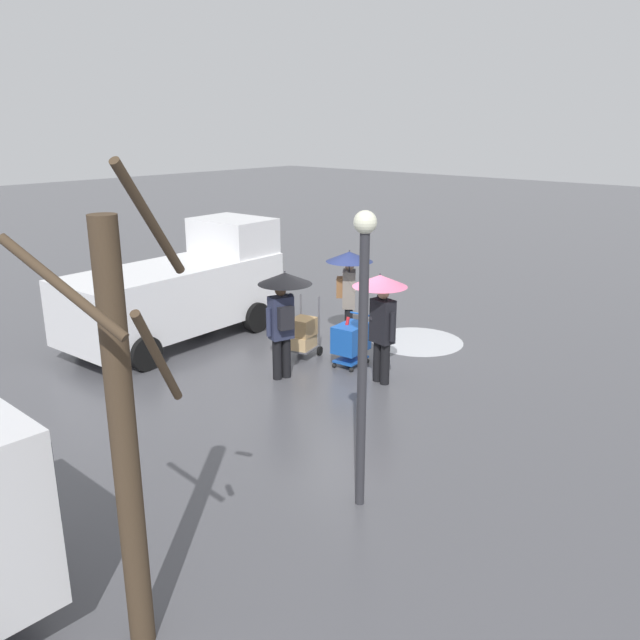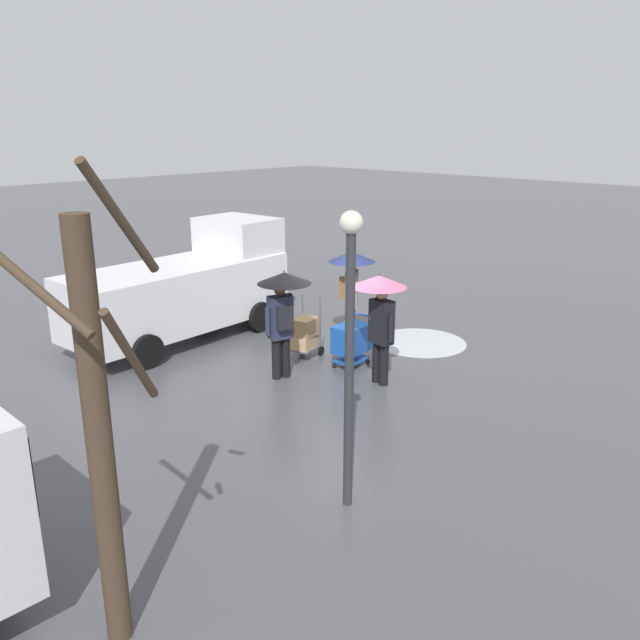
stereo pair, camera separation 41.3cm
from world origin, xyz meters
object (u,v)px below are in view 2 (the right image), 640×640
(cargo_van_parked_right, at_px, (187,287))
(bare_tree_near, at_px, (100,433))
(pedestrian_white_side, at_px, (283,300))
(hand_dolly_boxes, at_px, (305,334))
(pedestrian_pink_side, at_px, (380,303))
(pedestrian_black_side, at_px, (351,275))
(street_lamp, at_px, (350,333))
(shopping_cart_vendor, at_px, (351,340))

(cargo_van_parked_right, bearing_deg, bare_tree_near, 140.46)
(pedestrian_white_side, bearing_deg, hand_dolly_boxes, -65.46)
(pedestrian_pink_side, xyz_separation_m, pedestrian_black_side, (1.94, -1.42, -0.01))
(cargo_van_parked_right, height_order, hand_dolly_boxes, cargo_van_parked_right)
(cargo_van_parked_right, bearing_deg, pedestrian_pink_side, -170.40)
(street_lamp, bearing_deg, cargo_van_parked_right, -20.33)
(shopping_cart_vendor, distance_m, street_lamp, 5.38)
(pedestrian_pink_side, height_order, street_lamp, street_lamp)
(hand_dolly_boxes, height_order, street_lamp, street_lamp)
(shopping_cart_vendor, bearing_deg, pedestrian_black_side, -48.40)
(cargo_van_parked_right, distance_m, pedestrian_black_side, 3.81)
(hand_dolly_boxes, relative_size, pedestrian_white_side, 0.61)
(bare_tree_near, height_order, street_lamp, bare_tree_near)
(pedestrian_pink_side, bearing_deg, pedestrian_black_side, -36.15)
(cargo_van_parked_right, height_order, pedestrian_white_side, cargo_van_parked_right)
(pedestrian_white_side, bearing_deg, bare_tree_near, 123.29)
(hand_dolly_boxes, bearing_deg, street_lamp, 140.67)
(shopping_cart_vendor, bearing_deg, bare_tree_near, 114.29)
(hand_dolly_boxes, xyz_separation_m, bare_tree_near, (-4.27, 6.83, 1.68))
(pedestrian_black_side, height_order, pedestrian_white_side, same)
(hand_dolly_boxes, distance_m, pedestrian_white_side, 1.58)
(hand_dolly_boxes, bearing_deg, pedestrian_white_side, 114.54)
(shopping_cart_vendor, relative_size, street_lamp, 0.27)
(hand_dolly_boxes, xyz_separation_m, pedestrian_pink_side, (-2.00, -0.00, 1.06))
(shopping_cart_vendor, bearing_deg, hand_dolly_boxes, 16.26)
(pedestrian_pink_side, bearing_deg, cargo_van_parked_right, 9.60)
(cargo_van_parked_right, height_order, shopping_cart_vendor, cargo_van_parked_right)
(shopping_cart_vendor, relative_size, bare_tree_near, 0.23)
(pedestrian_white_side, bearing_deg, cargo_van_parked_right, -3.83)
(pedestrian_pink_side, bearing_deg, pedestrian_white_side, 35.45)
(hand_dolly_boxes, relative_size, bare_tree_near, 0.29)
(pedestrian_black_side, distance_m, pedestrian_white_side, 2.53)
(hand_dolly_boxes, xyz_separation_m, street_lamp, (-4.34, 3.56, 1.85))
(shopping_cart_vendor, distance_m, hand_dolly_boxes, 1.09)
(shopping_cart_vendor, xyz_separation_m, hand_dolly_boxes, (1.05, 0.31, -0.04))
(pedestrian_white_side, xyz_separation_m, bare_tree_near, (-3.78, 5.75, 0.64))
(cargo_van_parked_right, xyz_separation_m, shopping_cart_vendor, (-4.03, -1.15, -0.61))
(pedestrian_black_side, bearing_deg, hand_dolly_boxes, 87.54)
(bare_tree_near, bearing_deg, pedestrian_white_side, -56.71)
(shopping_cart_vendor, relative_size, hand_dolly_boxes, 0.79)
(shopping_cart_vendor, height_order, street_lamp, street_lamp)
(cargo_van_parked_right, distance_m, street_lamp, 7.90)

